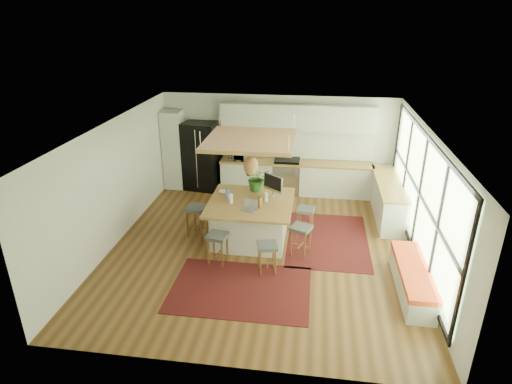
# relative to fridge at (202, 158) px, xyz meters

# --- Properties ---
(floor) EXTENTS (7.00, 7.00, 0.00)m
(floor) POSITION_rel_fridge_xyz_m (2.13, -3.18, -0.93)
(floor) COLOR #4F3116
(floor) RESTS_ON ground
(ceiling) EXTENTS (7.00, 7.00, 0.00)m
(ceiling) POSITION_rel_fridge_xyz_m (2.13, -3.18, 1.78)
(ceiling) COLOR white
(ceiling) RESTS_ON ground
(wall_back) EXTENTS (6.50, 0.00, 6.50)m
(wall_back) POSITION_rel_fridge_xyz_m (2.13, 0.32, 0.42)
(wall_back) COLOR silver
(wall_back) RESTS_ON ground
(wall_front) EXTENTS (6.50, 0.00, 6.50)m
(wall_front) POSITION_rel_fridge_xyz_m (2.13, -6.68, 0.42)
(wall_front) COLOR silver
(wall_front) RESTS_ON ground
(wall_left) EXTENTS (0.00, 7.00, 7.00)m
(wall_left) POSITION_rel_fridge_xyz_m (-1.12, -3.18, 0.42)
(wall_left) COLOR silver
(wall_left) RESTS_ON ground
(wall_right) EXTENTS (0.00, 7.00, 7.00)m
(wall_right) POSITION_rel_fridge_xyz_m (5.38, -3.18, 0.42)
(wall_right) COLOR silver
(wall_right) RESTS_ON ground
(window_wall) EXTENTS (0.10, 6.20, 2.60)m
(window_wall) POSITION_rel_fridge_xyz_m (5.35, -3.18, 0.47)
(window_wall) COLOR black
(window_wall) RESTS_ON wall_right
(pantry) EXTENTS (0.55, 0.60, 2.25)m
(pantry) POSITION_rel_fridge_xyz_m (-0.82, 0.00, 0.20)
(pantry) COLOR beige
(pantry) RESTS_ON floor
(back_counter_base) EXTENTS (4.20, 0.60, 0.88)m
(back_counter_base) POSITION_rel_fridge_xyz_m (2.68, 0.00, -0.49)
(back_counter_base) COLOR beige
(back_counter_base) RESTS_ON floor
(back_counter_top) EXTENTS (4.24, 0.64, 0.05)m
(back_counter_top) POSITION_rel_fridge_xyz_m (2.68, 0.00, -0.03)
(back_counter_top) COLOR olive
(back_counter_top) RESTS_ON back_counter_base
(backsplash) EXTENTS (4.20, 0.02, 0.80)m
(backsplash) POSITION_rel_fridge_xyz_m (2.68, 0.30, 0.43)
(backsplash) COLOR white
(backsplash) RESTS_ON wall_back
(upper_cabinets) EXTENTS (4.20, 0.34, 0.70)m
(upper_cabinets) POSITION_rel_fridge_xyz_m (2.68, 0.14, 1.22)
(upper_cabinets) COLOR beige
(upper_cabinets) RESTS_ON wall_back
(range) EXTENTS (0.76, 0.62, 1.00)m
(range) POSITION_rel_fridge_xyz_m (2.43, 0.00, -0.43)
(range) COLOR #A5A5AA
(range) RESTS_ON floor
(right_counter_base) EXTENTS (0.60, 2.50, 0.88)m
(right_counter_base) POSITION_rel_fridge_xyz_m (5.06, -1.18, -0.49)
(right_counter_base) COLOR beige
(right_counter_base) RESTS_ON floor
(right_counter_top) EXTENTS (0.64, 2.54, 0.05)m
(right_counter_top) POSITION_rel_fridge_xyz_m (5.06, -1.18, -0.03)
(right_counter_top) COLOR olive
(right_counter_top) RESTS_ON right_counter_base
(window_bench) EXTENTS (0.52, 2.00, 0.50)m
(window_bench) POSITION_rel_fridge_xyz_m (5.08, -4.38, -0.68)
(window_bench) COLOR beige
(window_bench) RESTS_ON floor
(ceiling_panel) EXTENTS (1.86, 1.86, 0.80)m
(ceiling_panel) POSITION_rel_fridge_xyz_m (1.83, -2.78, 1.12)
(ceiling_panel) COLOR olive
(ceiling_panel) RESTS_ON ceiling
(rug_near) EXTENTS (2.60, 1.80, 0.01)m
(rug_near) POSITION_rel_fridge_xyz_m (1.93, -4.77, -0.92)
(rug_near) COLOR black
(rug_near) RESTS_ON floor
(rug_right) EXTENTS (1.80, 2.60, 0.01)m
(rug_right) POSITION_rel_fridge_xyz_m (3.58, -2.65, -0.92)
(rug_right) COLOR black
(rug_right) RESTS_ON floor
(fridge) EXTENTS (1.07, 0.90, 1.95)m
(fridge) POSITION_rel_fridge_xyz_m (0.00, 0.00, 0.00)
(fridge) COLOR black
(fridge) RESTS_ON floor
(island) EXTENTS (1.85, 1.85, 0.93)m
(island) POSITION_rel_fridge_xyz_m (1.83, -2.83, -0.46)
(island) COLOR olive
(island) RESTS_ON floor
(stool_near_left) EXTENTS (0.45, 0.45, 0.66)m
(stool_near_left) POSITION_rel_fridge_xyz_m (1.32, -3.93, -0.57)
(stool_near_left) COLOR #3D4043
(stool_near_left) RESTS_ON floor
(stool_near_right) EXTENTS (0.46, 0.46, 0.64)m
(stool_near_right) POSITION_rel_fridge_xyz_m (2.36, -4.14, -0.57)
(stool_near_right) COLOR #3D4043
(stool_near_right) RESTS_ON floor
(stool_right_front) EXTENTS (0.51, 0.51, 0.67)m
(stool_right_front) POSITION_rel_fridge_xyz_m (2.98, -3.36, -0.57)
(stool_right_front) COLOR #3D4043
(stool_right_front) RESTS_ON floor
(stool_right_back) EXTENTS (0.43, 0.43, 0.64)m
(stool_right_back) POSITION_rel_fridge_xyz_m (3.05, -2.39, -0.57)
(stool_right_back) COLOR #3D4043
(stool_right_back) RESTS_ON floor
(stool_left_side) EXTENTS (0.53, 0.53, 0.74)m
(stool_left_side) POSITION_rel_fridge_xyz_m (0.60, -2.84, -0.57)
(stool_left_side) COLOR #3D4043
(stool_left_side) RESTS_ON floor
(laptop) EXTENTS (0.40, 0.41, 0.23)m
(laptop) POSITION_rel_fridge_xyz_m (1.86, -3.29, 0.12)
(laptop) COLOR #A5A5AA
(laptop) RESTS_ON island
(monitor) EXTENTS (0.58, 0.53, 0.54)m
(monitor) POSITION_rel_fridge_xyz_m (2.29, -2.48, 0.26)
(monitor) COLOR #A5A5AA
(monitor) RESTS_ON island
(microwave) EXTENTS (0.51, 0.32, 0.33)m
(microwave) POSITION_rel_fridge_xyz_m (1.06, -0.04, 0.17)
(microwave) COLOR #A5A5AA
(microwave) RESTS_ON back_counter_top
(island_plant) EXTENTS (0.73, 0.77, 0.49)m
(island_plant) POSITION_rel_fridge_xyz_m (1.89, -2.18, 0.25)
(island_plant) COLOR #1E4C19
(island_plant) RESTS_ON island
(island_bowl) EXTENTS (0.21, 0.21, 0.05)m
(island_bowl) POSITION_rel_fridge_xyz_m (1.14, -2.44, 0.03)
(island_bowl) COLOR silver
(island_bowl) RESTS_ON island
(island_bottle_0) EXTENTS (0.07, 0.07, 0.19)m
(island_bottle_0) POSITION_rel_fridge_xyz_m (1.28, -2.73, 0.10)
(island_bottle_0) COLOR blue
(island_bottle_0) RESTS_ON island
(island_bottle_1) EXTENTS (0.07, 0.07, 0.19)m
(island_bottle_1) POSITION_rel_fridge_xyz_m (1.43, -2.98, 0.10)
(island_bottle_1) COLOR white
(island_bottle_1) RESTS_ON island
(island_bottle_2) EXTENTS (0.07, 0.07, 0.19)m
(island_bottle_2) POSITION_rel_fridge_xyz_m (2.08, -3.13, 0.10)
(island_bottle_2) COLOR brown
(island_bottle_2) RESTS_ON island
(island_bottle_3) EXTENTS (0.07, 0.07, 0.19)m
(island_bottle_3) POSITION_rel_fridge_xyz_m (2.18, -2.78, 0.10)
(island_bottle_3) COLOR silver
(island_bottle_3) RESTS_ON island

